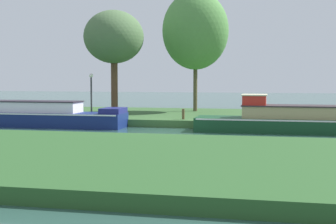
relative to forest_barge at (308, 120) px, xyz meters
name	(u,v)px	position (x,y,z in m)	size (l,w,h in m)	color
ground_plane	(165,132)	(-6.81, -1.20, -0.60)	(120.00, 120.00, 0.00)	#2D4F46
riverbank_far	(189,117)	(-6.81, 5.80, -0.40)	(72.00, 10.00, 0.40)	#345A2C
riverbank_near	(101,158)	(-6.81, -10.20, -0.40)	(72.00, 10.00, 0.40)	#2A5426
forest_barge	(308,120)	(0.00, 0.00, 0.00)	(10.75, 2.09, 1.84)	#154123
navy_narrowboat	(43,116)	(-13.87, 0.00, 0.00)	(8.94, 1.90, 1.40)	navy
willow_tree_left	(114,37)	(-11.41, 4.80, 4.54)	(3.68, 4.13, 6.42)	brown
willow_tree_centre	(195,31)	(-6.78, 7.85, 5.14)	(4.39, 3.98, 7.92)	brown
lamp_post	(91,89)	(-12.20, 2.91, 1.41)	(0.24, 0.24, 2.50)	#333338
mooring_post_near	(183,114)	(-6.41, 1.56, 0.09)	(0.15, 0.15, 0.57)	brown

